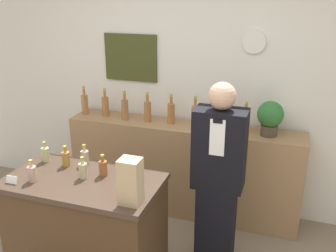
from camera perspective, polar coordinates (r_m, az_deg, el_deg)
The scene contains 22 objects.
back_wall at distance 3.84m, azimuth 2.47°, elevation 6.90°, with size 5.20×0.09×2.70m.
back_shelf at distance 3.90m, azimuth 2.17°, elevation -6.55°, with size 2.37×0.38×0.96m.
display_counter at distance 3.06m, azimuth -12.20°, elevation -15.61°, with size 1.14×0.63×0.93m.
shopkeeper at distance 3.05m, azimuth 7.62°, elevation -8.11°, with size 0.40×0.25×1.59m.
potted_plant at distance 3.51m, azimuth 15.31°, elevation 1.38°, with size 0.24×0.24×0.32m.
paper_bag at distance 2.41m, azimuth -5.73°, elevation -8.41°, with size 0.14×0.12×0.31m.
tape_dispenser at distance 2.47m, azimuth -5.06°, elevation -11.15°, with size 0.09×0.06×0.07m.
price_card_left at distance 2.91m, azimuth -22.72°, elevation -7.57°, with size 0.09×0.02×0.06m.
counter_bottle_0 at distance 3.16m, azimuth -18.17°, elevation -4.06°, with size 0.06×0.06×0.17m.
counter_bottle_1 at distance 2.87m, azimuth -20.00°, elevation -6.78°, with size 0.06×0.06×0.17m.
counter_bottle_2 at distance 3.03m, azimuth -15.29°, elevation -4.76°, with size 0.06×0.06×0.17m.
counter_bottle_3 at distance 3.02m, azimuth -12.55°, elevation -4.63°, with size 0.06×0.06×0.17m.
counter_bottle_4 at distance 2.81m, azimuth -12.83°, elevation -6.56°, with size 0.06×0.06×0.17m.
counter_bottle_5 at distance 2.82m, azimuth -9.86°, elevation -6.26°, with size 0.06×0.06×0.17m.
shelf_bottle_0 at distance 4.12m, azimuth -12.57°, elevation 3.36°, with size 0.07×0.07×0.30m.
shelf_bottle_1 at distance 4.00m, azimuth -9.54°, elevation 3.08°, with size 0.07×0.07×0.30m.
shelf_bottle_2 at distance 3.86m, azimuth -6.58°, elevation 2.61°, with size 0.07×0.07×0.30m.
shelf_bottle_3 at distance 3.78m, azimuth -3.13°, elevation 2.33°, with size 0.07×0.07×0.30m.
shelf_bottle_4 at distance 3.72m, azimuth 0.48°, elevation 2.05°, with size 0.07×0.07×0.30m.
shelf_bottle_5 at distance 3.66m, azimuth 4.13°, elevation 1.67°, with size 0.07×0.07×0.30m.
shelf_bottle_6 at distance 3.58m, azimuth 7.80°, elevation 1.14°, with size 0.07×0.07×0.30m.
shelf_bottle_7 at distance 3.55m, azimuth 11.69°, elevation 0.75°, with size 0.07×0.07×0.30m.
Camera 1 is at (1.04, -1.59, 2.23)m, focal length 40.00 mm.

